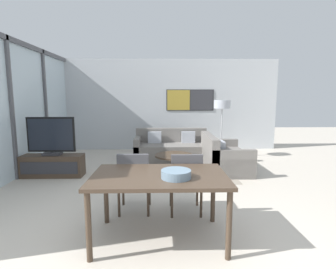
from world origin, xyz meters
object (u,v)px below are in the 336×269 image
(sofa_main, at_px, (172,149))
(dining_table, at_px, (159,181))
(tv_console, at_px, (53,166))
(dining_chair_centre, at_px, (186,179))
(coffee_table, at_px, (174,159))
(television, at_px, (51,137))
(dining_chair_left, at_px, (134,179))
(floor_lamp, at_px, (222,107))
(fruit_bowl, at_px, (176,174))
(sofa_side, at_px, (222,158))

(sofa_main, height_order, dining_table, sofa_main)
(tv_console, xyz_separation_m, dining_chair_centre, (2.60, -1.84, 0.27))
(dining_chair_centre, bearing_deg, coffee_table, 92.10)
(television, xyz_separation_m, dining_chair_left, (1.88, -1.79, -0.34))
(dining_chair_left, distance_m, floor_lamp, 4.01)
(sofa_main, bearing_deg, dining_chair_left, -101.20)
(sofa_main, bearing_deg, fruit_bowl, -91.47)
(television, relative_size, dining_chair_left, 1.09)
(television, distance_m, coffee_table, 2.59)
(sofa_main, height_order, coffee_table, sofa_main)
(television, distance_m, sofa_main, 2.99)
(television, distance_m, fruit_bowl, 3.57)
(dining_chair_left, relative_size, fruit_bowl, 2.72)
(dining_chair_left, xyz_separation_m, dining_chair_centre, (0.72, -0.05, 0.00))
(sofa_main, distance_m, coffee_table, 1.27)
(tv_console, height_order, sofa_main, sofa_main)
(sofa_main, height_order, floor_lamp, floor_lamp)
(coffee_table, xyz_separation_m, dining_chair_left, (-0.65, -2.01, 0.20))
(dining_chair_centre, distance_m, fruit_bowl, 0.87)
(television, height_order, sofa_main, television)
(sofa_main, distance_m, fruit_bowl, 4.16)
(dining_table, bearing_deg, television, 131.96)
(television, xyz_separation_m, dining_chair_centre, (2.60, -1.84, -0.34))
(sofa_side, xyz_separation_m, fruit_bowl, (-1.21, -3.03, 0.55))
(fruit_bowl, xyz_separation_m, floor_lamp, (1.45, 4.20, 0.55))
(sofa_side, bearing_deg, tv_console, 96.33)
(dining_table, bearing_deg, floor_lamp, 68.16)
(dining_table, bearing_deg, tv_console, 131.97)
(sofa_side, bearing_deg, coffee_table, 99.49)
(dining_table, relative_size, fruit_bowl, 4.68)
(dining_chair_centre, xyz_separation_m, fruit_bowl, (-0.18, -0.79, 0.32))
(coffee_table, bearing_deg, tv_console, -175.07)
(coffee_table, bearing_deg, sofa_main, 90.00)
(television, height_order, dining_table, television)
(tv_console, height_order, dining_chair_left, dining_chair_left)
(dining_chair_left, bearing_deg, tv_console, 136.37)
(dining_chair_left, bearing_deg, dining_chair_centre, -3.95)
(sofa_main, bearing_deg, sofa_side, -44.61)
(sofa_side, height_order, fruit_bowl, fruit_bowl)
(coffee_table, height_order, fruit_bowl, fruit_bowl)
(sofa_main, xyz_separation_m, coffee_table, (0.00, -1.27, 0.03))
(sofa_side, distance_m, dining_chair_left, 2.82)
(coffee_table, distance_m, dining_table, 2.75)
(tv_console, relative_size, dining_chair_left, 1.40)
(television, xyz_separation_m, dining_table, (2.24, -2.49, -0.15))
(dining_table, xyz_separation_m, floor_lamp, (1.63, 4.07, 0.68))
(dining_chair_centre, bearing_deg, floor_lamp, 69.65)
(dining_chair_left, height_order, fruit_bowl, dining_chair_left)
(dining_table, distance_m, floor_lamp, 4.43)
(tv_console, height_order, fruit_bowl, fruit_bowl)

